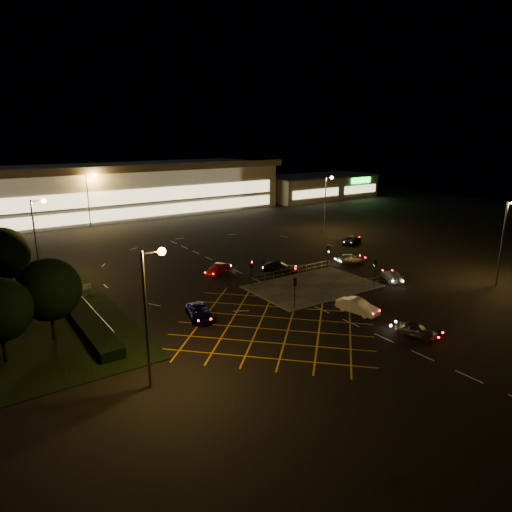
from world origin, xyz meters
TOP-DOWN VIEW (x-y plane):
  - ground at (0.00, 0.00)m, footprint 180.00×180.00m
  - pedestrian_island at (2.00, -2.00)m, footprint 14.00×9.00m
  - grass_verge at (-28.00, 6.00)m, footprint 18.00×30.00m
  - hedge at (-23.00, 6.00)m, footprint 2.00×26.00m
  - supermarket at (0.00, 61.95)m, footprint 72.00×26.50m
  - retail_unit_a at (46.00, 53.97)m, footprint 18.80×14.80m
  - retail_unit_b at (62.00, 53.96)m, footprint 14.80×14.80m
  - streetlight_sw at (-21.56, -12.00)m, footprint 1.78×0.56m
  - streetlight_se at (20.44, -14.00)m, footprint 1.78×0.56m
  - streetlight_nw at (-23.56, 18.00)m, footprint 1.78×0.56m
  - streetlight_ne at (24.44, 20.00)m, footprint 1.78×0.56m
  - streetlight_far_left at (-9.56, 48.00)m, footprint 1.78×0.56m
  - streetlight_far_right at (30.44, 50.00)m, footprint 1.78×0.56m
  - signal_sw at (-4.00, -5.99)m, footprint 0.28×0.30m
  - signal_se at (8.00, -5.99)m, footprint 0.28×0.30m
  - signal_nw at (-4.00, 1.99)m, footprint 0.28×0.30m
  - signal_ne at (8.00, 1.99)m, footprint 0.28×0.30m
  - tree_c at (-28.00, 14.00)m, footprint 5.76×5.76m
  - tree_e at (-26.00, 0.00)m, footprint 5.40×5.40m
  - car_near_silver at (0.63, -17.35)m, footprint 2.48×3.85m
  - car_queue_white at (0.33, -10.63)m, footprint 2.29×4.59m
  - car_left_blue at (-13.35, -2.95)m, footprint 3.26×5.05m
  - car_far_dkgrey at (2.41, 5.00)m, footprint 4.61×4.43m
  - car_right_silver at (13.06, 2.82)m, footprint 4.10×2.23m
  - car_circ_red at (-4.67, 8.61)m, footprint 4.16×3.11m
  - car_east_grey at (21.73, 10.89)m, footprint 4.93×3.82m
  - car_approach_white at (11.50, -5.76)m, footprint 3.80×4.51m

SIDE VIEW (x-z plane):
  - ground at x=0.00m, z-range 0.00..0.00m
  - grass_verge at x=-28.00m, z-range 0.00..0.08m
  - pedestrian_island at x=2.00m, z-range 0.00..0.12m
  - hedge at x=-23.00m, z-range 0.00..1.00m
  - car_near_silver at x=0.63m, z-range 0.00..1.22m
  - car_approach_white at x=11.50m, z-range 0.00..1.24m
  - car_east_grey at x=21.73m, z-range 0.00..1.25m
  - car_left_blue at x=-13.35m, z-range 0.00..1.30m
  - car_circ_red at x=-4.67m, z-range 0.00..1.31m
  - car_far_dkgrey at x=2.41m, z-range 0.00..1.32m
  - car_right_silver at x=13.06m, z-range 0.00..1.32m
  - car_queue_white at x=0.33m, z-range 0.00..1.45m
  - signal_sw at x=-4.00m, z-range 0.79..3.94m
  - signal_se at x=8.00m, z-range 0.79..3.94m
  - signal_nw at x=-4.00m, z-range 0.79..3.94m
  - signal_ne at x=8.00m, z-range 0.79..3.94m
  - retail_unit_a at x=46.00m, z-range 0.04..6.39m
  - retail_unit_b at x=62.00m, z-range 0.05..6.40m
  - tree_e at x=-26.00m, z-range 0.97..8.32m
  - tree_c at x=-28.00m, z-range 1.03..8.87m
  - supermarket at x=0.00m, z-range 0.06..10.56m
  - streetlight_sw at x=-21.56m, z-range 1.55..11.58m
  - streetlight_se at x=20.44m, z-range 1.55..11.58m
  - streetlight_nw at x=-23.56m, z-range 1.55..11.58m
  - streetlight_ne at x=24.44m, z-range 1.55..11.58m
  - streetlight_far_left at x=-9.56m, z-range 1.55..11.58m
  - streetlight_far_right at x=30.44m, z-range 1.55..11.58m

